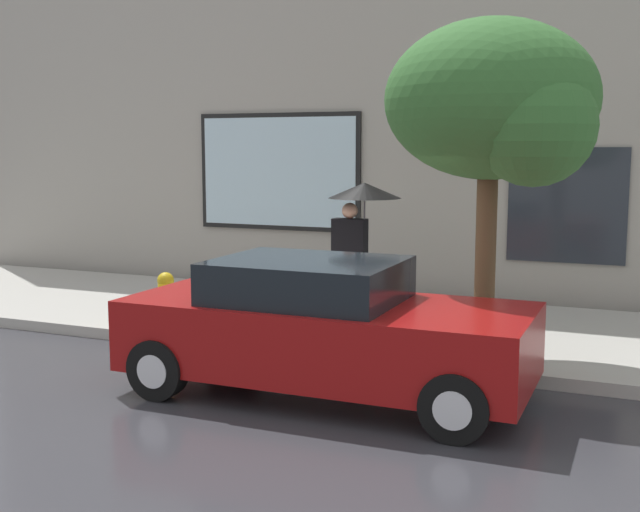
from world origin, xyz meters
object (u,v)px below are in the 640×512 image
(fire_hydrant, at_px, (166,300))
(pedestrian_with_umbrella, at_px, (360,210))
(parked_car, at_px, (323,329))
(street_tree, at_px, (499,106))

(fire_hydrant, distance_m, pedestrian_with_umbrella, 2.98)
(fire_hydrant, relative_size, pedestrian_with_umbrella, 0.38)
(parked_car, height_order, pedestrian_with_umbrella, pedestrian_with_umbrella)
(parked_car, bearing_deg, street_tree, 48.96)
(parked_car, relative_size, fire_hydrant, 5.65)
(parked_car, relative_size, street_tree, 1.08)
(fire_hydrant, bearing_deg, pedestrian_with_umbrella, 32.74)
(pedestrian_with_umbrella, height_order, street_tree, street_tree)
(parked_car, height_order, fire_hydrant, parked_car)
(parked_car, distance_m, pedestrian_with_umbrella, 3.31)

